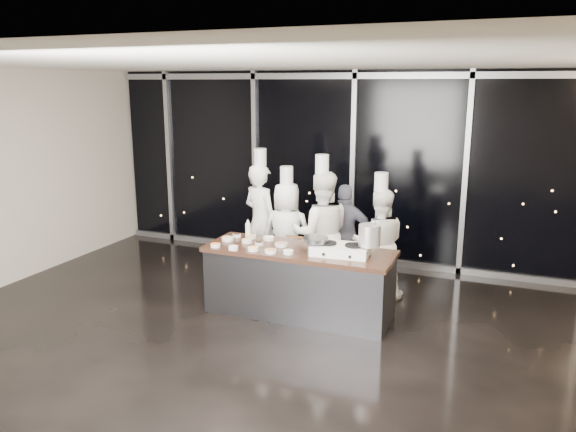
# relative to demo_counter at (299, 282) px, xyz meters

# --- Properties ---
(ground) EXTENTS (9.00, 9.00, 0.00)m
(ground) POSITION_rel_demo_counter_xyz_m (0.00, -0.90, -0.45)
(ground) COLOR black
(ground) RESTS_ON ground
(room_shell) EXTENTS (9.02, 7.02, 3.21)m
(room_shell) POSITION_rel_demo_counter_xyz_m (0.18, -0.90, 1.79)
(room_shell) COLOR #BDB2A1
(room_shell) RESTS_ON ground
(window_wall) EXTENTS (8.90, 0.11, 3.20)m
(window_wall) POSITION_rel_demo_counter_xyz_m (0.00, 2.53, 1.14)
(window_wall) COLOR black
(window_wall) RESTS_ON ground
(demo_counter) EXTENTS (2.46, 0.86, 0.90)m
(demo_counter) POSITION_rel_demo_counter_xyz_m (0.00, 0.00, 0.00)
(demo_counter) COLOR #3C3C41
(demo_counter) RESTS_ON ground
(stove) EXTENTS (0.74, 0.49, 0.14)m
(stove) POSITION_rel_demo_counter_xyz_m (0.56, -0.02, 0.51)
(stove) COLOR white
(stove) RESTS_ON demo_counter
(frying_pan) EXTENTS (0.57, 0.35, 0.05)m
(frying_pan) POSITION_rel_demo_counter_xyz_m (0.24, -0.07, 0.61)
(frying_pan) COLOR slate
(frying_pan) RESTS_ON stove
(stock_pot) EXTENTS (0.28, 0.28, 0.27)m
(stock_pot) POSITION_rel_demo_counter_xyz_m (0.92, 0.01, 0.72)
(stock_pot) COLOR silver
(stock_pot) RESTS_ON stove
(prep_bowls) EXTENTS (1.15, 0.73, 0.05)m
(prep_bowls) POSITION_rel_demo_counter_xyz_m (-0.62, -0.06, 0.47)
(prep_bowls) COLOR silver
(prep_bowls) RESTS_ON demo_counter
(squeeze_bottle) EXTENTS (0.07, 0.07, 0.26)m
(squeeze_bottle) POSITION_rel_demo_counter_xyz_m (-0.85, 0.25, 0.57)
(squeeze_bottle) COLOR silver
(squeeze_bottle) RESTS_ON demo_counter
(chef_far_left) EXTENTS (0.77, 0.66, 2.03)m
(chef_far_left) POSITION_rel_demo_counter_xyz_m (-1.07, 1.13, 0.47)
(chef_far_left) COLOR white
(chef_far_left) RESTS_ON ground
(chef_left) EXTENTS (0.82, 0.57, 1.81)m
(chef_left) POSITION_rel_demo_counter_xyz_m (-0.57, 0.96, 0.35)
(chef_left) COLOR white
(chef_left) RESTS_ON ground
(chef_center) EXTENTS (1.08, 0.98, 2.02)m
(chef_center) POSITION_rel_demo_counter_xyz_m (0.01, 0.84, 0.45)
(chef_center) COLOR white
(chef_center) RESTS_ON ground
(guest) EXTENTS (0.96, 0.56, 1.53)m
(guest) POSITION_rel_demo_counter_xyz_m (0.23, 1.34, 0.31)
(guest) COLOR #161C3D
(guest) RESTS_ON ground
(chef_right) EXTENTS (0.91, 0.81, 1.79)m
(chef_right) POSITION_rel_demo_counter_xyz_m (0.81, 1.02, 0.34)
(chef_right) COLOR white
(chef_right) RESTS_ON ground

